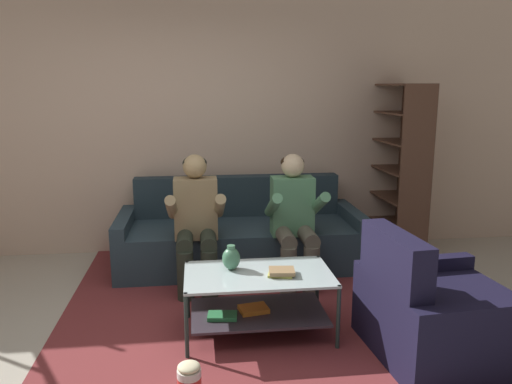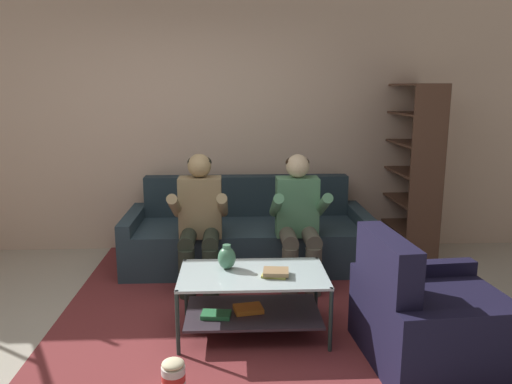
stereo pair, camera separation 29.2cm
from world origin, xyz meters
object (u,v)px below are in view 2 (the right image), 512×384
at_px(coffee_table, 252,294).
at_px(vase, 227,257).
at_px(armchair, 433,322).
at_px(popcorn_tub, 174,377).
at_px(person_seated_left, 200,216).
at_px(book_stack, 276,273).
at_px(person_seated_right, 298,216).
at_px(couch, 248,237).
at_px(bookshelf, 412,186).

bearing_deg(coffee_table, vase, 150.55).
xyz_separation_m(coffee_table, armchair, (1.16, -0.43, -0.03)).
height_order(armchair, popcorn_tub, armchair).
relative_size(person_seated_left, vase, 6.52).
distance_m(vase, book_stack, 0.38).
bearing_deg(person_seated_left, person_seated_right, -0.06).
distance_m(couch, person_seated_right, 0.79).
xyz_separation_m(couch, armchair, (1.14, -1.91, -0.00)).
distance_m(person_seated_right, armchair, 1.57).
xyz_separation_m(couch, bookshelf, (1.74, 0.25, 0.46)).
height_order(couch, popcorn_tub, couch).
bearing_deg(book_stack, coffee_table, 161.07).
distance_m(coffee_table, armchair, 1.23).
relative_size(person_seated_left, armchair, 1.20).
relative_size(person_seated_left, book_stack, 5.80).
bearing_deg(person_seated_right, popcorn_tub, -119.64).
xyz_separation_m(person_seated_left, coffee_table, (0.42, -0.92, -0.34)).
height_order(couch, vase, couch).
height_order(person_seated_right, armchair, person_seated_right).
distance_m(couch, person_seated_left, 0.79).
bearing_deg(person_seated_right, vase, -127.40).
relative_size(book_stack, armchair, 0.21).
relative_size(coffee_table, bookshelf, 0.58).
height_order(couch, coffee_table, couch).
bearing_deg(book_stack, popcorn_tub, -134.35).
bearing_deg(vase, bookshelf, 40.12).
xyz_separation_m(vase, armchair, (1.33, -0.53, -0.27)).
bearing_deg(armchair, popcorn_tub, -170.04).
xyz_separation_m(couch, book_stack, (0.15, -1.53, 0.21)).
distance_m(armchair, popcorn_tub, 1.67).
height_order(bookshelf, popcorn_tub, bookshelf).
xyz_separation_m(person_seated_left, popcorn_tub, (-0.06, -1.64, -0.53)).
bearing_deg(bookshelf, couch, -171.72).
distance_m(person_seated_right, coffee_table, 1.08).
bearing_deg(person_seated_right, couch, 128.27).
xyz_separation_m(person_seated_left, bookshelf, (2.18, 0.81, 0.09)).
relative_size(person_seated_right, coffee_table, 1.12).
relative_size(vase, book_stack, 0.89).
height_order(coffee_table, bookshelf, bookshelf).
xyz_separation_m(couch, coffee_table, (-0.01, -1.47, 0.03)).
bearing_deg(bookshelf, armchair, -105.55).
bearing_deg(armchair, vase, 158.24).
bearing_deg(couch, person_seated_left, -128.32).
height_order(person_seated_left, person_seated_right, person_seated_left).
distance_m(couch, coffee_table, 1.47).
distance_m(couch, bookshelf, 1.82).
xyz_separation_m(person_seated_right, coffee_table, (-0.45, -0.92, -0.33)).
bearing_deg(coffee_table, book_stack, -18.93).
xyz_separation_m(person_seated_left, armchair, (1.58, -1.35, -0.37)).
distance_m(coffee_table, bookshelf, 2.50).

